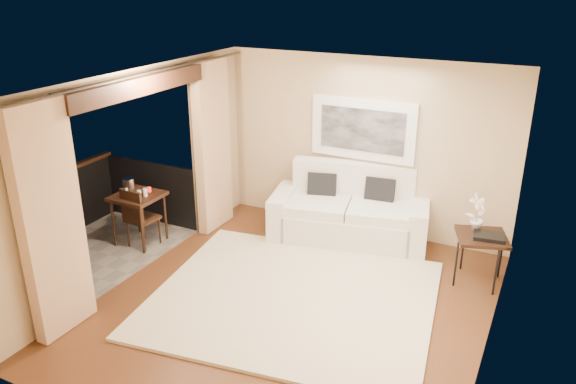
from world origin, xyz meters
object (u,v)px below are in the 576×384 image
Objects in this scene: side_table at (482,239)px; balcony_chair_near at (22,233)px; sofa at (350,213)px; balcony_chair_far at (137,214)px; ice_bucket at (129,185)px; bistro_table at (138,200)px; orchid at (477,213)px.

balcony_chair_near is (-5.51, -2.46, -0.02)m from side_table.
sofa is 3.15m from balcony_chair_far.
sofa reaches higher than balcony_chair_far.
sofa is 3.33m from ice_bucket.
balcony_chair_far is 0.49m from ice_bucket.
bistro_table is 0.23m from balcony_chair_far.
ice_bucket is at bearing -168.58° from side_table.
sofa is 2.45× the size of balcony_chair_near.
bistro_table is (-4.61, -1.17, -0.23)m from orchid.
side_table is 1.53× the size of orchid.
orchid is 4.76m from bistro_table.
bistro_table is 0.84× the size of balcony_chair_far.
side_table is 6.03m from balcony_chair_near.
bistro_table is 0.28m from ice_bucket.
sofa reaches higher than side_table.
side_table is at bearing -45.57° from orchid.
balcony_chair_near is at bearing 59.66° from balcony_chair_far.
balcony_chair_far is at bearing 50.91° from balcony_chair_near.
orchid is 5.99m from balcony_chair_near.
balcony_chair_far is (-4.52, -1.31, -0.39)m from orchid.
side_table is 1.00× the size of bistro_table.
orchid is at bearing 14.27° from bistro_table.
ice_bucket is at bearing -165.07° from sofa.
sofa is at bearing 26.93° from ice_bucket.
sofa reaches higher than balcony_chair_near.
sofa is at bearing 29.71° from bistro_table.
ice_bucket is at bearing -31.12° from balcony_chair_far.
orchid is 4.72m from balcony_chair_far.
side_table is 3.87× the size of ice_bucket.
sofa is 3.17m from bistro_table.
ice_bucket is (-0.20, 0.07, 0.18)m from bistro_table.
balcony_chair_near is (-0.88, -1.26, 0.05)m from balcony_chair_far.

